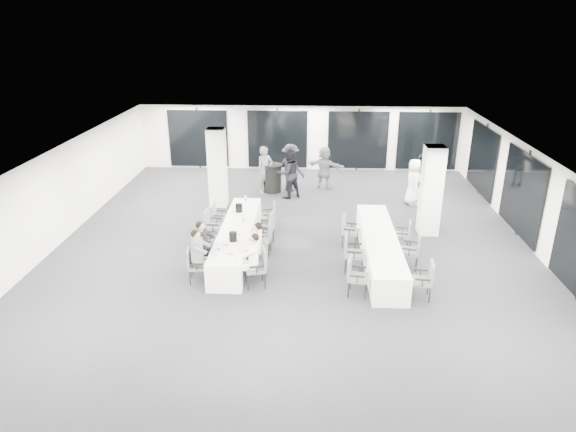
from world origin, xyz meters
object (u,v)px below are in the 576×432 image
at_px(chair_main_left_fourth, 212,224).
at_px(chair_side_left_mid, 351,251).
at_px(chair_main_left_mid, 208,237).
at_px(chair_main_left_far, 218,215).
at_px(standing_guest_a, 265,167).
at_px(chair_side_right_near, 425,278).
at_px(chair_side_left_far, 348,229).
at_px(standing_guest_h, 429,197).
at_px(chair_main_left_second, 199,252).
at_px(chair_main_right_near, 259,265).
at_px(standing_guest_c, 290,165).
at_px(ice_bucket_far, 239,208).
at_px(chair_main_right_far, 270,214).
at_px(chair_side_right_far, 405,233).
at_px(banquet_table_main, 237,239).
at_px(standing_guest_d, 426,162).
at_px(chair_main_right_second, 261,254).
at_px(chair_main_right_fourth, 267,227).
at_px(chair_main_left_near, 194,263).
at_px(standing_guest_f, 324,165).
at_px(banquet_table_side, 380,249).
at_px(chair_main_right_mid, 265,235).
at_px(cocktail_table, 272,178).
at_px(chair_side_right_mid, 413,248).
at_px(ice_bucket_near, 233,237).
at_px(standing_guest_b, 289,170).
at_px(standing_guest_e, 414,179).
at_px(chair_side_left_near, 355,274).

distance_m(chair_main_left_fourth, chair_side_left_mid, 4.39).
height_order(chair_main_left_mid, chair_main_left_far, chair_main_left_far).
bearing_deg(standing_guest_a, chair_side_right_near, -97.11).
relative_size(chair_main_left_far, chair_side_left_mid, 0.83).
xyz_separation_m(chair_side_left_far, standing_guest_h, (2.75, 2.08, 0.32)).
distance_m(chair_main_left_second, chair_main_left_far, 2.87).
relative_size(chair_main_right_near, standing_guest_c, 0.48).
xyz_separation_m(standing_guest_h, ice_bucket_far, (-6.08, -1.40, 0.02)).
relative_size(chair_main_left_second, chair_main_left_fourth, 0.97).
relative_size(chair_main_left_fourth, ice_bucket_far, 4.08).
height_order(chair_main_left_fourth, chair_side_left_far, chair_main_left_fourth).
distance_m(chair_main_right_far, chair_side_right_far, 4.24).
relative_size(banquet_table_main, chair_side_left_far, 5.29).
bearing_deg(standing_guest_d, standing_guest_h, 72.04).
bearing_deg(chair_side_left_far, chair_main_left_fourth, -78.17).
relative_size(chair_main_left_mid, chair_main_right_second, 0.92).
bearing_deg(chair_side_right_far, standing_guest_d, -6.70).
bearing_deg(standing_guest_d, chair_main_right_fourth, 38.41).
bearing_deg(standing_guest_d, chair_side_right_near, 70.80).
height_order(chair_main_left_near, chair_side_right_far, chair_main_left_near).
height_order(chair_main_right_far, standing_guest_f, standing_guest_f).
relative_size(banquet_table_main, chair_main_left_mid, 5.83).
bearing_deg(chair_side_left_far, banquet_table_side, 52.40).
bearing_deg(chair_main_left_second, chair_main_right_far, 150.98).
distance_m(chair_side_left_mid, standing_guest_d, 8.41).
bearing_deg(banquet_table_side, chair_main_right_mid, 174.61).
xyz_separation_m(banquet_table_side, chair_main_right_fourth, (-3.21, 0.90, 0.22)).
xyz_separation_m(banquet_table_main, standing_guest_h, (5.98, 2.61, 0.48)).
distance_m(cocktail_table, standing_guest_f, 2.12).
height_order(chair_main_left_fourth, chair_side_right_mid, chair_main_left_fourth).
xyz_separation_m(chair_main_left_near, chair_main_left_mid, (0.01, 1.71, -0.03)).
distance_m(banquet_table_side, chair_side_right_far, 1.20).
distance_m(chair_main_left_near, standing_guest_h, 8.17).
bearing_deg(chair_main_left_mid, chair_main_left_far, 168.52).
bearing_deg(chair_main_left_near, chair_main_left_far, 172.77).
bearing_deg(ice_bucket_near, chair_main_left_mid, 137.79).
distance_m(chair_main_left_mid, chair_main_right_near, 2.47).
relative_size(standing_guest_a, ice_bucket_near, 8.34).
relative_size(standing_guest_d, ice_bucket_far, 7.58).
bearing_deg(chair_side_left_mid, banquet_table_main, -102.26).
bearing_deg(chair_main_left_far, chair_main_right_fourth, 56.73).
relative_size(chair_main_right_near, standing_guest_a, 0.49).
height_order(chair_side_left_mid, standing_guest_b, standing_guest_b).
xyz_separation_m(chair_side_left_far, standing_guest_c, (-1.92, 5.07, 0.51)).
relative_size(chair_main_left_near, standing_guest_a, 0.44).
distance_m(chair_main_right_near, chair_side_left_mid, 2.55).
relative_size(chair_main_left_near, chair_side_left_mid, 0.88).
bearing_deg(standing_guest_e, chair_side_left_near, 153.27).
bearing_deg(cocktail_table, chair_main_left_far, -110.16).
bearing_deg(chair_main_left_fourth, chair_main_left_near, 3.14).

